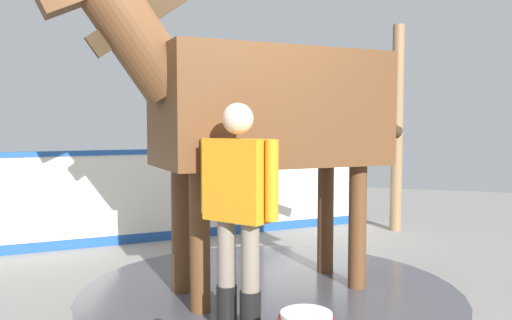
# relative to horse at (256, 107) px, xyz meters

# --- Properties ---
(ground_plane) EXTENTS (16.00, 16.00, 0.02)m
(ground_plane) POSITION_rel_horse_xyz_m (-0.21, -0.03, -1.64)
(ground_plane) COLOR gray
(wet_patch) EXTENTS (3.37, 3.37, 0.00)m
(wet_patch) POSITION_rel_horse_xyz_m (0.10, 0.09, -1.63)
(wet_patch) COLOR #4C4C54
(wet_patch) RESTS_ON ground
(barrier_wall) EXTENTS (4.10, 3.72, 1.16)m
(barrier_wall) POSITION_rel_horse_xyz_m (-1.47, 1.83, -1.09)
(barrier_wall) COLOR silver
(barrier_wall) RESTS_ON ground
(roof_post_far) EXTENTS (0.16, 0.16, 2.82)m
(roof_post_far) POSITION_rel_horse_xyz_m (1.02, 3.13, -0.22)
(roof_post_far) COLOR olive
(roof_post_far) RESTS_ON ground
(horse) EXTENTS (2.65, 2.44, 2.81)m
(horse) POSITION_rel_horse_xyz_m (0.00, 0.00, 0.00)
(horse) COLOR brown
(horse) RESTS_ON ground
(handler) EXTENTS (0.63, 0.36, 1.63)m
(handler) POSITION_rel_horse_xyz_m (0.16, -0.92, -0.70)
(handler) COLOR black
(handler) RESTS_ON ground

